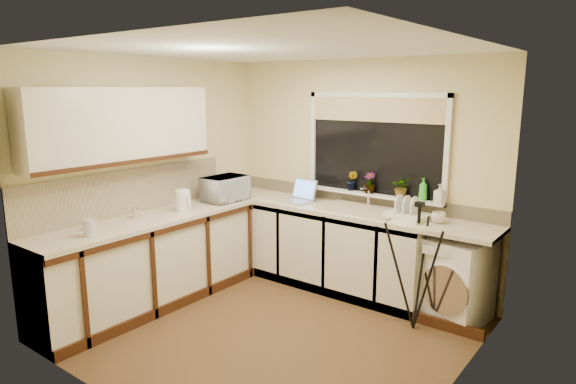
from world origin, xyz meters
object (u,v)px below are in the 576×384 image
at_px(dish_rack, 408,216).
at_px(microwave, 225,189).
at_px(washing_machine, 456,279).
at_px(laptop, 300,196).
at_px(plant_c, 370,183).
at_px(cup_left, 92,225).
at_px(soap_bottle_green, 423,189).
at_px(kettle, 183,201).
at_px(glass_jug, 89,228).
at_px(cup_back, 439,218).
at_px(soap_bottle_clear, 440,194).
at_px(tripod, 416,267).
at_px(plant_d, 402,187).
at_px(plant_b, 352,180).
at_px(steel_jar, 136,213).

height_order(dish_rack, microwave, microwave).
distance_m(washing_machine, laptop, 1.87).
relative_size(washing_machine, laptop, 2.12).
relative_size(plant_c, cup_left, 2.31).
bearing_deg(plant_c, soap_bottle_green, 1.66).
height_order(washing_machine, kettle, kettle).
distance_m(washing_machine, cup_left, 3.37).
distance_m(glass_jug, cup_back, 3.14).
bearing_deg(plant_c, kettle, -137.33).
xyz_separation_m(soap_bottle_clear, cup_back, (0.07, -0.19, -0.19)).
height_order(laptop, tripod, tripod).
distance_m(laptop, plant_c, 0.81).
xyz_separation_m(microwave, plant_d, (1.80, 0.71, 0.12)).
distance_m(washing_machine, soap_bottle_clear, 0.82).
xyz_separation_m(washing_machine, plant_d, (-0.67, 0.20, 0.77)).
bearing_deg(laptop, microwave, -137.51).
bearing_deg(kettle, tripod, 17.32).
bearing_deg(plant_c, plant_b, 176.19).
relative_size(kettle, cup_left, 2.16).
distance_m(plant_c, plant_d, 0.36).
distance_m(kettle, cup_left, 0.97).
distance_m(dish_rack, plant_d, 0.37).
height_order(kettle, soap_bottle_green, soap_bottle_green).
bearing_deg(steel_jar, plant_b, 52.94).
bearing_deg(washing_machine, cup_left, -129.08).
bearing_deg(soap_bottle_green, soap_bottle_clear, -7.60).
xyz_separation_m(tripod, microwave, (-2.25, -0.08, 0.45)).
distance_m(kettle, soap_bottle_green, 2.43).
bearing_deg(cup_left, soap_bottle_green, 47.15).
relative_size(tripod, microwave, 2.37).
bearing_deg(kettle, soap_bottle_green, 33.54).
relative_size(microwave, soap_bottle_clear, 2.68).
height_order(tripod, glass_jug, tripod).
xyz_separation_m(steel_jar, plant_b, (1.36, 1.80, 0.21)).
distance_m(dish_rack, plant_c, 0.63).
bearing_deg(cup_back, steel_jar, -146.62).
bearing_deg(washing_machine, tripod, -104.87).
xyz_separation_m(plant_b, plant_c, (0.22, -0.01, 0.00)).
relative_size(dish_rack, plant_c, 1.75).
relative_size(glass_jug, microwave, 0.30).
xyz_separation_m(tripod, cup_back, (0.02, 0.42, 0.36)).
bearing_deg(soap_bottle_clear, plant_c, 179.50).
bearing_deg(microwave, cup_back, -76.98).
height_order(steel_jar, microwave, microwave).
bearing_deg(steel_jar, soap_bottle_green, 39.79).
relative_size(glass_jug, cup_back, 1.11).
bearing_deg(cup_back, plant_c, 166.85).
relative_size(dish_rack, cup_back, 2.93).
bearing_deg(microwave, dish_rack, -75.85).
xyz_separation_m(dish_rack, plant_b, (-0.76, 0.23, 0.23)).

